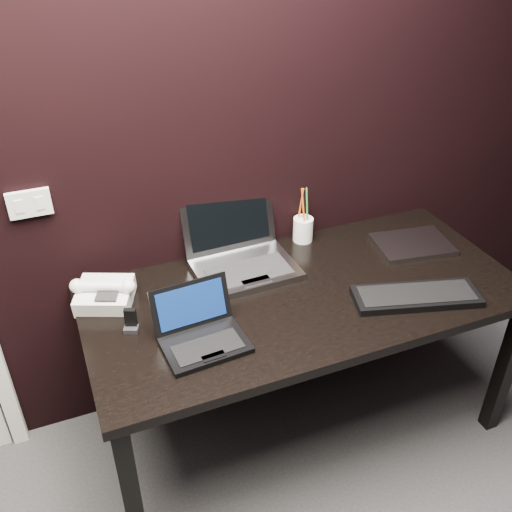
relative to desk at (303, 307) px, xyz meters
name	(u,v)px	position (x,y,z in m)	size (l,w,h in m)	color
wall_back	(192,131)	(-0.30, 0.40, 0.64)	(4.00, 4.00, 0.00)	black
wall_switch	(29,204)	(-0.92, 0.39, 0.46)	(0.15, 0.02, 0.10)	silver
desk	(303,307)	(0.00, 0.00, 0.00)	(1.70, 0.80, 0.74)	black
netbook	(201,333)	(-0.46, -0.13, 0.11)	(0.30, 0.27, 0.18)	black
silver_laptop	(241,256)	(-0.17, 0.25, 0.13)	(0.42, 0.38, 0.28)	gray
ext_keyboard	(416,296)	(0.37, -0.21, 0.09)	(0.51, 0.29, 0.03)	black
closed_laptop	(412,244)	(0.59, 0.12, 0.09)	(0.35, 0.28, 0.02)	#97979C
desk_phone	(105,293)	(-0.73, 0.22, 0.12)	(0.26, 0.25, 0.12)	silver
mobile_phone	(131,322)	(-0.67, 0.03, 0.11)	(0.06, 0.06, 0.09)	black
pen_cup	(303,228)	(0.16, 0.35, 0.14)	(0.11, 0.11, 0.26)	white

